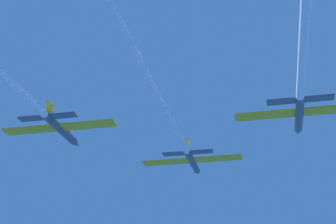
{
  "coord_description": "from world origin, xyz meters",
  "views": [
    {
      "loc": [
        11.15,
        -69.17,
        -24.35
      ],
      "look_at": [
        0.04,
        -17.55,
        -0.27
      ],
      "focal_mm": 52.81,
      "sensor_mm": 36.0,
      "label": 1
    }
  ],
  "objects": [
    {
      "name": "jet_lead",
      "position": [
        -0.13,
        -18.55,
        -0.34
      ],
      "size": [
        14.92,
        59.65,
        2.47
      ],
      "color": "#4C5660"
    },
    {
      "name": "jet_right_wing",
      "position": [
        15.1,
        -32.45,
        -0.5
      ],
      "size": [
        14.92,
        57.64,
        2.47
      ],
      "color": "#4C5660"
    }
  ]
}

